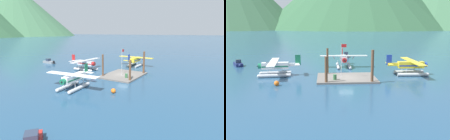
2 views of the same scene
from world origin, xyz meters
The scene contains 13 objects.
ground_plane centered at (0.00, 0.00, 0.00)m, with size 1200.00×1200.00×0.00m, color navy.
dock_platform centered at (0.00, 0.00, 0.15)m, with size 10.19×7.89×0.30m, color #66605B.
piling_near_left centered at (-3.56, -3.43, 2.21)m, with size 0.46×0.46×4.42m, color brown.
piling_near_right centered at (3.85, -3.41, 2.71)m, with size 0.45×0.45×5.43m, color brown.
piling_far_left centered at (-3.26, 3.35, 2.52)m, with size 0.38×0.38×5.05m, color brown.
flagpole centered at (-0.81, -0.15, 4.02)m, with size 0.95×0.10×5.97m.
fuel_drum centered at (-2.11, -1.90, 0.74)m, with size 0.62×0.62×0.88m.
mooring_buoy centered at (-11.28, -4.21, 0.40)m, with size 0.80×0.80×0.80m, color orange.
mountain_ridge_west_peak centered at (243.41, 444.94, 65.13)m, with size 295.42×295.42×130.27m.
seaplane_white_port_fwd centered at (-12.92, 3.02, 1.58)m, with size 7.95×10.49×3.84m.
seaplane_yellow_stbd_fwd centered at (12.40, 2.59, 1.58)m, with size 7.98×10.41×3.84m.
seaplane_silver_bow_centre centered at (0.39, 11.36, 1.58)m, with size 10.41×7.98×3.84m.
boat_grey_open_north centered at (2.46, 28.37, 0.49)m, with size 1.57×4.89×1.50m.
Camera 1 is at (-35.10, -18.59, 9.82)m, focal length 28.62 mm.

